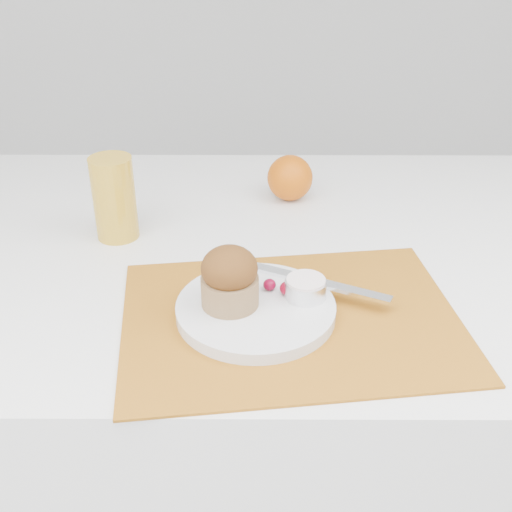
{
  "coord_description": "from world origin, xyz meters",
  "views": [
    {
      "loc": [
        -0.03,
        -0.87,
        1.26
      ],
      "look_at": [
        -0.03,
        -0.08,
        0.8
      ],
      "focal_mm": 45.0,
      "sensor_mm": 36.0,
      "label": 1
    }
  ],
  "objects_px": {
    "table": "(271,412)",
    "muffin": "(230,278)",
    "plate": "(256,309)",
    "orange": "(290,178)",
    "juice_glass": "(114,198)"
  },
  "relations": [
    {
      "from": "table",
      "to": "orange",
      "type": "height_order",
      "value": "orange"
    },
    {
      "from": "table",
      "to": "muffin",
      "type": "distance_m",
      "value": 0.49
    },
    {
      "from": "plate",
      "to": "orange",
      "type": "xyz_separation_m",
      "value": [
        0.06,
        0.38,
        0.03
      ]
    },
    {
      "from": "table",
      "to": "plate",
      "type": "xyz_separation_m",
      "value": [
        -0.03,
        -0.21,
        0.39
      ]
    },
    {
      "from": "juice_glass",
      "to": "orange",
      "type": "bearing_deg",
      "value": 26.94
    },
    {
      "from": "juice_glass",
      "to": "table",
      "type": "bearing_deg",
      "value": -5.91
    },
    {
      "from": "table",
      "to": "orange",
      "type": "distance_m",
      "value": 0.45
    },
    {
      "from": "orange",
      "to": "table",
      "type": "bearing_deg",
      "value": -100.55
    },
    {
      "from": "orange",
      "to": "muffin",
      "type": "bearing_deg",
      "value": -104.18
    },
    {
      "from": "table",
      "to": "plate",
      "type": "height_order",
      "value": "plate"
    },
    {
      "from": "orange",
      "to": "muffin",
      "type": "xyz_separation_m",
      "value": [
        -0.1,
        -0.38,
        0.02
      ]
    },
    {
      "from": "muffin",
      "to": "table",
      "type": "bearing_deg",
      "value": 72.78
    },
    {
      "from": "plate",
      "to": "juice_glass",
      "type": "bearing_deg",
      "value": 134.96
    },
    {
      "from": "plate",
      "to": "muffin",
      "type": "distance_m",
      "value": 0.06
    },
    {
      "from": "orange",
      "to": "muffin",
      "type": "distance_m",
      "value": 0.39
    }
  ]
}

